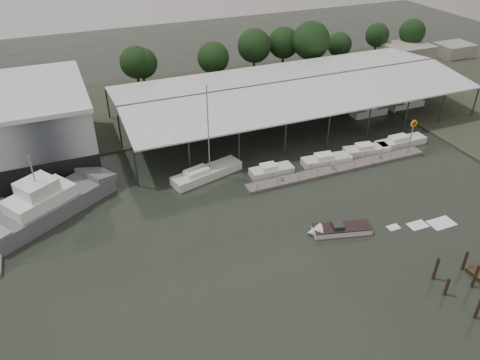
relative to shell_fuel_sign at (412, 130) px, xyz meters
name	(u,v)px	position (x,y,z in m)	size (l,w,h in m)	color
ground	(274,237)	(-27.00, -9.99, -3.93)	(200.00, 200.00, 0.00)	black
land_strip_far	(174,103)	(-27.00, 32.01, -3.83)	(140.00, 30.00, 0.30)	#35392B
covered_boat_shed	(294,84)	(-10.00, 18.01, 2.20)	(58.24, 24.00, 6.96)	white
floating_dock	(339,169)	(-12.00, 0.01, -3.72)	(28.00, 2.00, 1.40)	slate
shell_fuel_sign	(412,130)	(0.00, 0.00, 0.00)	(1.10, 0.18, 5.55)	gray
distant_commercial_buildings	(422,52)	(32.03, 34.70, -2.08)	(22.00, 8.00, 4.00)	gray
grey_trawler	(50,203)	(-49.96, 4.55, -2.35)	(16.85, 13.15, 8.84)	slate
white_sailboat	(206,173)	(-29.94, 5.26, -3.28)	(10.54, 5.23, 13.34)	silver
speedboat_underway	(336,230)	(-19.95, -11.93, -3.53)	(18.09, 6.36, 2.00)	silver
moored_cruiser_0	(271,171)	(-21.34, 2.55, -3.31)	(6.09, 2.35, 1.70)	silver
moored_cruiser_1	(326,160)	(-12.75, 2.22, -3.31)	(7.39, 2.90, 1.70)	silver
moored_cruiser_2	(366,150)	(-5.66, 2.53, -3.31)	(7.10, 3.13, 1.70)	silver
moored_cruiser_3	(400,142)	(0.72, 2.69, -3.31)	(8.30, 2.24, 1.70)	silver
mooring_pilings	(466,286)	(-13.59, -24.90, -2.92)	(4.63, 6.70, 3.48)	#332419
horizon_tree_line	(277,46)	(-3.37, 37.76, 2.40)	(68.55, 11.62, 11.37)	black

